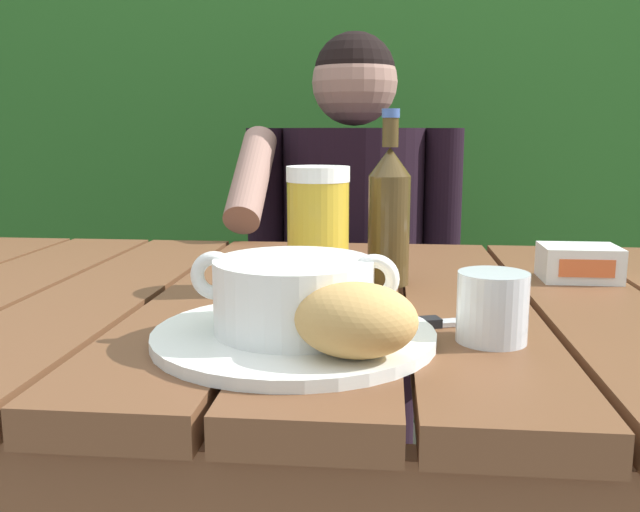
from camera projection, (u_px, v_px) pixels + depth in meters
dining_table at (341, 362)px, 0.92m from camera, size 1.43×0.81×0.77m
hedge_backdrop at (453, 47)px, 2.44m from camera, size 3.97×1.00×2.51m
chair_near_diner at (355, 325)px, 1.78m from camera, size 0.50×0.43×0.94m
person_eating at (351, 253)px, 1.54m from camera, size 0.48×0.47×1.19m
serving_plate at (294, 336)px, 0.69m from camera, size 0.29×0.29×0.01m
soup_bowl at (294, 293)px, 0.69m from camera, size 0.21×0.16×0.08m
bread_roll at (356, 320)px, 0.60m from camera, size 0.11×0.09×0.07m
beer_glass at (318, 229)px, 0.91m from camera, size 0.08×0.08×0.16m
beer_bottle at (389, 213)px, 0.94m from camera, size 0.06×0.06×0.24m
water_glass_small at (492, 307)px, 0.69m from camera, size 0.07×0.07×0.07m
butter_tub at (579, 263)px, 0.98m from camera, size 0.11×0.08×0.05m
table_knife at (437, 323)px, 0.75m from camera, size 0.16×0.07×0.01m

